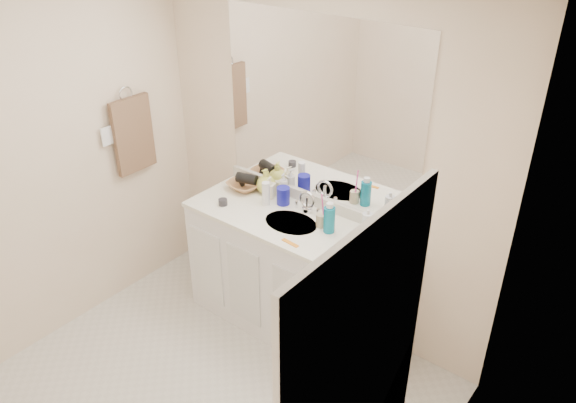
# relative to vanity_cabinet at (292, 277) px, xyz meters

# --- Properties ---
(ceiling) EXTENTS (2.60, 2.60, 0.02)m
(ceiling) POSITION_rel_vanity_cabinet_xyz_m (0.00, -1.02, 1.97)
(ceiling) COLOR white
(ceiling) RESTS_ON wall_back
(wall_back) EXTENTS (2.60, 0.02, 2.40)m
(wall_back) POSITION_rel_vanity_cabinet_xyz_m (0.00, 0.28, 0.77)
(wall_back) COLOR #F7DFC1
(wall_back) RESTS_ON floor
(wall_left) EXTENTS (0.02, 2.60, 2.40)m
(wall_left) POSITION_rel_vanity_cabinet_xyz_m (-1.30, -1.02, 0.77)
(wall_left) COLOR #F7DFC1
(wall_left) RESTS_ON floor
(wall_right) EXTENTS (0.02, 2.60, 2.40)m
(wall_right) POSITION_rel_vanity_cabinet_xyz_m (1.30, -1.02, 0.77)
(wall_right) COLOR #F7DFC1
(wall_right) RESTS_ON floor
(vanity_cabinet) EXTENTS (1.50, 0.55, 0.85)m
(vanity_cabinet) POSITION_rel_vanity_cabinet_xyz_m (0.00, 0.00, 0.00)
(vanity_cabinet) COLOR white
(vanity_cabinet) RESTS_ON floor
(countertop) EXTENTS (1.52, 0.57, 0.03)m
(countertop) POSITION_rel_vanity_cabinet_xyz_m (0.00, 0.00, 0.44)
(countertop) COLOR white
(countertop) RESTS_ON vanity_cabinet
(backsplash) EXTENTS (1.52, 0.03, 0.08)m
(backsplash) POSITION_rel_vanity_cabinet_xyz_m (0.00, 0.26, 0.50)
(backsplash) COLOR silver
(backsplash) RESTS_ON countertop
(sink_basin) EXTENTS (0.37, 0.37, 0.02)m
(sink_basin) POSITION_rel_vanity_cabinet_xyz_m (0.00, -0.02, 0.44)
(sink_basin) COLOR beige
(sink_basin) RESTS_ON countertop
(faucet) EXTENTS (0.02, 0.02, 0.11)m
(faucet) POSITION_rel_vanity_cabinet_xyz_m (0.00, 0.16, 0.51)
(faucet) COLOR silver
(faucet) RESTS_ON countertop
(mirror) EXTENTS (1.48, 0.01, 1.20)m
(mirror) POSITION_rel_vanity_cabinet_xyz_m (0.00, 0.27, 1.14)
(mirror) COLOR white
(mirror) RESTS_ON wall_back
(blue_mug) EXTENTS (0.11, 0.11, 0.13)m
(blue_mug) POSITION_rel_vanity_cabinet_xyz_m (-0.19, 0.14, 0.52)
(blue_mug) COLOR #1718A2
(blue_mug) RESTS_ON countertop
(tan_cup) EXTENTS (0.07, 0.07, 0.09)m
(tan_cup) POSITION_rel_vanity_cabinet_xyz_m (0.18, 0.06, 0.50)
(tan_cup) COLOR tan
(tan_cup) RESTS_ON countertop
(toothbrush) EXTENTS (0.01, 0.04, 0.19)m
(toothbrush) POSITION_rel_vanity_cabinet_xyz_m (0.19, 0.06, 0.60)
(toothbrush) COLOR #FF43AA
(toothbrush) RESTS_ON tan_cup
(mouthwash_bottle) EXTENTS (0.09, 0.09, 0.17)m
(mouthwash_bottle) POSITION_rel_vanity_cabinet_xyz_m (0.26, 0.04, 0.54)
(mouthwash_bottle) COLOR #0C7190
(mouthwash_bottle) RESTS_ON countertop
(clear_pump_bottle) EXTENTS (0.07, 0.07, 0.18)m
(clear_pump_bottle) POSITION_rel_vanity_cabinet_xyz_m (0.48, 0.12, 0.54)
(clear_pump_bottle) COLOR silver
(clear_pump_bottle) RESTS_ON countertop
(soap_dish) EXTENTS (0.13, 0.11, 0.01)m
(soap_dish) POSITION_rel_vanity_cabinet_xyz_m (0.45, -0.14, 0.46)
(soap_dish) COLOR white
(soap_dish) RESTS_ON countertop
(green_soap) EXTENTS (0.08, 0.07, 0.02)m
(green_soap) POSITION_rel_vanity_cabinet_xyz_m (0.45, -0.14, 0.48)
(green_soap) COLOR #99DE36
(green_soap) RESTS_ON soap_dish
(orange_comb) EXTENTS (0.13, 0.04, 0.01)m
(orange_comb) POSITION_rel_vanity_cabinet_xyz_m (0.15, -0.22, 0.46)
(orange_comb) COLOR orange
(orange_comb) RESTS_ON countertop
(dark_jar) EXTENTS (0.07, 0.07, 0.04)m
(dark_jar) POSITION_rel_vanity_cabinet_xyz_m (-0.51, -0.13, 0.48)
(dark_jar) COLOR #2B2A30
(dark_jar) RESTS_ON countertop
(extra_white_bottle) EXTENTS (0.07, 0.07, 0.17)m
(extra_white_bottle) POSITION_rel_vanity_cabinet_xyz_m (-0.28, 0.06, 0.54)
(extra_white_bottle) COLOR white
(extra_white_bottle) RESTS_ON countertop
(soap_bottle_white) EXTENTS (0.09, 0.09, 0.18)m
(soap_bottle_white) POSITION_rel_vanity_cabinet_xyz_m (-0.25, 0.22, 0.55)
(soap_bottle_white) COLOR silver
(soap_bottle_white) RESTS_ON countertop
(soap_bottle_cream) EXTENTS (0.09, 0.09, 0.15)m
(soap_bottle_cream) POSITION_rel_vanity_cabinet_xyz_m (-0.33, 0.16, 0.53)
(soap_bottle_cream) COLOR #FCF2CE
(soap_bottle_cream) RESTS_ON countertop
(soap_bottle_yellow) EXTENTS (0.17, 0.17, 0.18)m
(soap_bottle_yellow) POSITION_rel_vanity_cabinet_xyz_m (-0.39, 0.20, 0.55)
(soap_bottle_yellow) COLOR #D1D352
(soap_bottle_yellow) RESTS_ON countertop
(wicker_basket) EXTENTS (0.25, 0.25, 0.06)m
(wicker_basket) POSITION_rel_vanity_cabinet_xyz_m (-0.55, 0.14, 0.48)
(wicker_basket) COLOR #AB7445
(wicker_basket) RESTS_ON countertop
(hair_dryer) EXTENTS (0.17, 0.11, 0.08)m
(hair_dryer) POSITION_rel_vanity_cabinet_xyz_m (-0.53, 0.14, 0.54)
(hair_dryer) COLOR black
(hair_dryer) RESTS_ON wicker_basket
(towel_ring) EXTENTS (0.01, 0.11, 0.11)m
(towel_ring) POSITION_rel_vanity_cabinet_xyz_m (-1.27, -0.25, 1.12)
(towel_ring) COLOR silver
(towel_ring) RESTS_ON wall_left
(hand_towel) EXTENTS (0.04, 0.32, 0.55)m
(hand_towel) POSITION_rel_vanity_cabinet_xyz_m (-1.25, -0.25, 0.82)
(hand_towel) COLOR #4C3728
(hand_towel) RESTS_ON towel_ring
(switch_plate) EXTENTS (0.01, 0.08, 0.13)m
(switch_plate) POSITION_rel_vanity_cabinet_xyz_m (-1.27, -0.45, 0.88)
(switch_plate) COLOR white
(switch_plate) RESTS_ON wall_left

